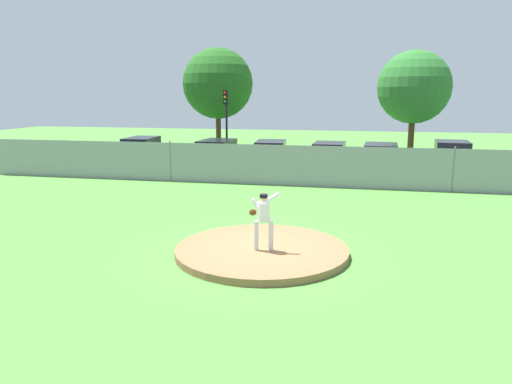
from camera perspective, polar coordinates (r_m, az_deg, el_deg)
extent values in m
plane|color=#4C8438|center=(18.80, 4.26, -1.56)|extent=(80.00, 80.00, 0.00)
cube|color=#2B2B2D|center=(27.10, 6.68, 2.43)|extent=(44.00, 7.00, 0.01)
cylinder|color=olive|center=(13.07, 0.70, -6.98)|extent=(4.67, 4.67, 0.19)
cylinder|color=silver|center=(12.69, 0.01, -5.21)|extent=(0.13, 0.13, 0.80)
cylinder|color=silver|center=(12.69, 1.79, -5.22)|extent=(0.13, 0.13, 0.80)
cylinder|color=silver|center=(12.52, 0.91, -2.35)|extent=(0.32, 0.32, 0.51)
cylinder|color=silver|center=(12.40, 1.73, -0.78)|extent=(0.49, 0.18, 0.36)
cylinder|color=silver|center=(12.52, 0.10, -1.75)|extent=(0.29, 0.14, 0.46)
ellipsoid|color=#4C2D14|center=(12.63, -0.39, -2.42)|extent=(0.20, 0.12, 0.18)
sphere|color=tan|center=(12.44, 0.91, -0.77)|extent=(0.20, 0.20, 0.20)
cylinder|color=black|center=(12.42, 0.91, -0.46)|extent=(0.21, 0.21, 0.09)
sphere|color=white|center=(13.70, -0.11, -5.52)|extent=(0.07, 0.07, 0.07)
cube|color=gray|center=(22.53, 5.67, 3.09)|extent=(32.97, 0.03, 1.92)
cylinder|color=slate|center=(24.13, -10.12, 3.64)|extent=(0.07, 0.07, 2.02)
cylinder|color=slate|center=(22.78, 22.40, 2.49)|extent=(0.07, 0.07, 2.02)
cube|color=#B7BABF|center=(27.71, 22.16, 3.34)|extent=(2.12, 4.16, 0.79)
cube|color=black|center=(27.62, 22.28, 4.88)|extent=(1.83, 2.34, 0.71)
cylinder|color=black|center=(28.99, 21.87, 2.91)|extent=(1.91, 0.78, 0.64)
cylinder|color=black|center=(26.53, 22.35, 2.14)|extent=(1.91, 0.78, 0.64)
cube|color=#161E4C|center=(27.69, -4.67, 4.15)|extent=(2.03, 4.86, 0.79)
cube|color=black|center=(27.61, -4.69, 5.58)|extent=(1.79, 2.71, 0.60)
cylinder|color=black|center=(29.14, -3.71, 3.75)|extent=(1.90, 0.72, 0.64)
cylinder|color=black|center=(26.36, -5.71, 2.90)|extent=(1.90, 0.72, 0.64)
cube|color=#146066|center=(30.15, -13.40, 4.36)|extent=(2.02, 4.73, 0.67)
cube|color=black|center=(30.07, -13.46, 5.66)|extent=(1.76, 2.64, 0.71)
cylinder|color=black|center=(31.52, -12.41, 4.09)|extent=(1.84, 0.75, 0.64)
cylinder|color=black|center=(28.88, -14.42, 3.34)|extent=(1.84, 0.75, 0.64)
cube|color=maroon|center=(27.73, 1.74, 4.16)|extent=(2.10, 4.64, 0.75)
cube|color=black|center=(27.66, 1.75, 5.51)|extent=(1.80, 2.60, 0.56)
cylinder|color=black|center=(29.16, 2.02, 3.77)|extent=(1.86, 0.78, 0.64)
cylinder|color=black|center=(26.40, 1.43, 2.97)|extent=(1.86, 0.78, 0.64)
cube|color=#A81919|center=(26.79, 8.65, 3.70)|extent=(1.95, 4.15, 0.68)
cube|color=black|center=(26.71, 8.69, 5.12)|extent=(1.73, 2.31, 0.66)
cylinder|color=black|center=(28.08, 8.90, 3.34)|extent=(1.86, 0.72, 0.64)
cylinder|color=black|center=(25.59, 8.33, 2.58)|extent=(1.86, 0.72, 0.64)
cube|color=slate|center=(26.85, 14.54, 3.51)|extent=(2.10, 4.63, 0.71)
cube|color=black|center=(26.77, 14.61, 4.90)|extent=(1.84, 2.58, 0.60)
cylinder|color=black|center=(28.29, 14.54, 3.17)|extent=(1.95, 0.74, 0.64)
cylinder|color=black|center=(25.51, 14.46, 2.30)|extent=(1.95, 0.74, 0.64)
cylinder|color=black|center=(31.74, -3.51, 7.90)|extent=(0.14, 0.14, 4.51)
cube|color=black|center=(31.50, -3.64, 11.16)|extent=(0.28, 0.24, 0.90)
sphere|color=red|center=(31.39, -3.70, 11.66)|extent=(0.18, 0.18, 0.18)
sphere|color=orange|center=(31.39, -3.70, 11.16)|extent=(0.18, 0.18, 0.18)
sphere|color=green|center=(31.39, -3.69, 10.67)|extent=(0.18, 0.18, 0.18)
cylinder|color=#4C331E|center=(36.12, -4.48, 7.31)|extent=(0.38, 0.38, 3.24)
sphere|color=#23601E|center=(36.03, -4.57, 12.73)|extent=(5.13, 5.13, 5.13)
cylinder|color=#4C331E|center=(34.26, 17.93, 6.40)|extent=(0.40, 0.40, 3.04)
sphere|color=#2D722C|center=(34.16, 18.27, 11.75)|extent=(4.81, 4.81, 4.81)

